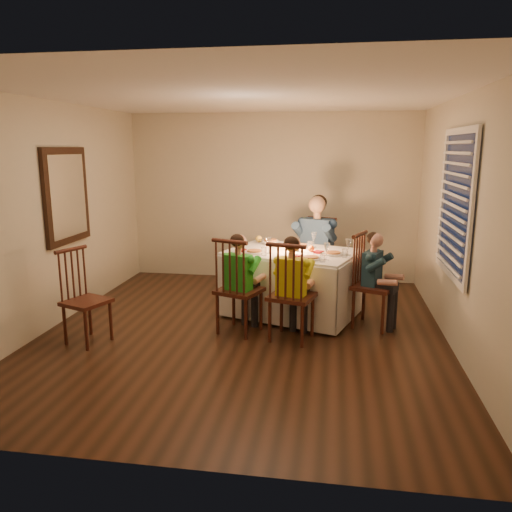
% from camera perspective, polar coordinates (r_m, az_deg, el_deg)
% --- Properties ---
extents(ground, '(5.00, 5.00, 0.00)m').
position_cam_1_polar(ground, '(5.77, -1.44, -8.73)').
color(ground, black).
rests_on(ground, ground).
extents(wall_left, '(0.02, 5.00, 2.60)m').
position_cam_1_polar(wall_left, '(6.25, -22.31, 4.30)').
color(wall_left, beige).
rests_on(wall_left, ground).
extents(wall_right, '(0.02, 5.00, 2.60)m').
position_cam_1_polar(wall_right, '(5.50, 22.24, 3.33)').
color(wall_right, beige).
rests_on(wall_right, ground).
extents(wall_back, '(4.50, 0.02, 2.60)m').
position_cam_1_polar(wall_back, '(7.90, 1.79, 6.69)').
color(wall_back, beige).
rests_on(wall_back, ground).
extents(ceiling, '(5.00, 5.00, 0.00)m').
position_cam_1_polar(ceiling, '(5.41, -1.60, 17.91)').
color(ceiling, white).
rests_on(ceiling, wall_back).
extents(dining_table, '(1.84, 1.57, 0.79)m').
position_cam_1_polar(dining_table, '(6.26, 4.17, -1.50)').
color(dining_table, silver).
rests_on(dining_table, ground).
extents(chair_adult, '(0.58, 0.57, 1.11)m').
position_cam_1_polar(chair_adult, '(7.19, 6.73, -4.52)').
color(chair_adult, black).
rests_on(chair_adult, ground).
extents(chair_near_left, '(0.58, 0.57, 1.11)m').
position_cam_1_polar(chair_near_left, '(5.80, -1.89, -8.64)').
color(chair_near_left, black).
rests_on(chair_near_left, ground).
extents(chair_near_right, '(0.55, 0.54, 1.11)m').
position_cam_1_polar(chair_near_right, '(5.60, 4.03, -9.44)').
color(chair_near_right, black).
rests_on(chair_near_right, ground).
extents(chair_end, '(0.57, 0.58, 1.11)m').
position_cam_1_polar(chair_end, '(6.11, 13.09, -7.84)').
color(chair_end, black).
rests_on(chair_end, ground).
extents(chair_extra, '(0.53, 0.54, 1.03)m').
position_cam_1_polar(chair_extra, '(5.80, -18.50, -9.29)').
color(chair_extra, black).
rests_on(chair_extra, ground).
extents(adult, '(0.71, 0.68, 1.43)m').
position_cam_1_polar(adult, '(7.19, 6.73, -4.52)').
color(adult, navy).
rests_on(adult, ground).
extents(child_green, '(0.50, 0.48, 1.14)m').
position_cam_1_polar(child_green, '(5.80, -1.89, -8.64)').
color(child_green, green).
rests_on(child_green, ground).
extents(child_yellow, '(0.49, 0.46, 1.16)m').
position_cam_1_polar(child_yellow, '(5.60, 4.03, -9.44)').
color(child_yellow, yellow).
rests_on(child_yellow, ground).
extents(child_teal, '(0.47, 0.49, 1.13)m').
position_cam_1_polar(child_teal, '(6.11, 13.09, -7.84)').
color(child_teal, '#1B3543').
rests_on(child_teal, ground).
extents(setting_adult, '(0.33, 0.33, 0.02)m').
position_cam_1_polar(setting_adult, '(6.47, 5.04, 1.15)').
color(setting_adult, silver).
rests_on(setting_adult, dining_table).
extents(setting_green, '(0.33, 0.33, 0.02)m').
position_cam_1_polar(setting_green, '(6.06, -0.18, 0.45)').
color(setting_green, silver).
rests_on(setting_green, dining_table).
extents(setting_yellow, '(0.33, 0.33, 0.02)m').
position_cam_1_polar(setting_yellow, '(5.76, 6.29, -0.26)').
color(setting_yellow, silver).
rests_on(setting_yellow, dining_table).
extents(setting_teal, '(0.33, 0.33, 0.02)m').
position_cam_1_polar(setting_teal, '(6.04, 8.79, 0.25)').
color(setting_teal, silver).
rests_on(setting_teal, dining_table).
extents(candle_left, '(0.06, 0.06, 0.10)m').
position_cam_1_polar(candle_left, '(6.22, 3.68, 1.10)').
color(candle_left, white).
rests_on(candle_left, dining_table).
extents(candle_right, '(0.06, 0.06, 0.10)m').
position_cam_1_polar(candle_right, '(6.17, 4.72, 0.99)').
color(candle_right, white).
rests_on(candle_right, dining_table).
extents(squash, '(0.09, 0.09, 0.09)m').
position_cam_1_polar(squash, '(6.75, 0.33, 1.97)').
color(squash, gold).
rests_on(squash, dining_table).
extents(orange_fruit, '(0.08, 0.08, 0.08)m').
position_cam_1_polar(orange_fruit, '(6.16, 6.33, 0.85)').
color(orange_fruit, orange).
rests_on(orange_fruit, dining_table).
extents(serving_bowl, '(0.23, 0.23, 0.05)m').
position_cam_1_polar(serving_bowl, '(6.60, 1.66, 1.56)').
color(serving_bowl, silver).
rests_on(serving_bowl, dining_table).
extents(wall_mirror, '(0.06, 0.95, 1.15)m').
position_cam_1_polar(wall_mirror, '(6.47, -20.84, 6.44)').
color(wall_mirror, black).
rests_on(wall_mirror, wall_left).
extents(window_blinds, '(0.07, 1.34, 1.54)m').
position_cam_1_polar(window_blinds, '(5.56, 21.74, 5.55)').
color(window_blinds, black).
rests_on(window_blinds, wall_right).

